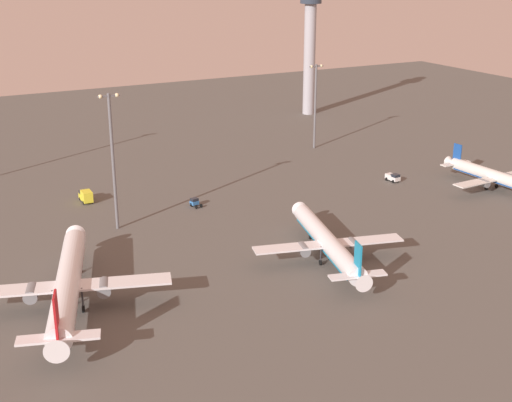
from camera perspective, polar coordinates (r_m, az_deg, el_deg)
ground_plane at (r=146.62m, az=4.09°, el=-4.05°), size 416.00×416.00×0.00m
control_tower at (r=271.67m, az=4.40°, el=12.94°), size 8.00×8.00×49.81m
airplane_far_stand at (r=141.04m, az=5.87°, el=-3.38°), size 30.58×38.98×10.13m
airplane_near_gate at (r=125.96m, az=-15.04°, el=-6.55°), size 35.12×44.66×11.74m
airplane_taxiway_distant at (r=192.78m, az=19.05°, el=1.79°), size 28.17×36.20×9.29m
maintenance_van at (r=194.27m, az=11.06°, el=1.91°), size 2.33×4.29×2.25m
catering_truck at (r=179.57m, az=-13.65°, el=0.41°), size 2.45×5.67×3.05m
pushback_tug at (r=172.18m, az=-5.00°, el=-0.09°), size 2.35×3.36×2.05m
apron_light_central at (r=155.76m, az=-11.57°, el=3.72°), size 4.80×0.90×30.63m
apron_light_east at (r=222.48m, az=4.84°, el=8.09°), size 4.80×0.90×26.54m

